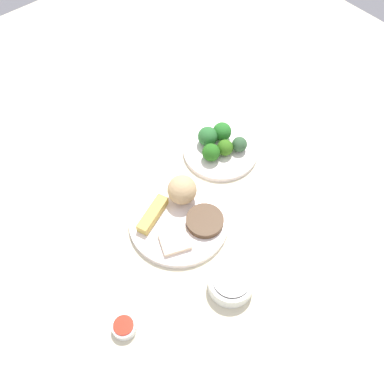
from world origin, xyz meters
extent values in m
cube|color=beige|center=(0.00, 0.00, 0.01)|extent=(2.20, 2.20, 0.02)
cylinder|color=white|center=(0.01, -0.01, 0.03)|extent=(0.25, 0.25, 0.02)
sphere|color=tan|center=(0.05, -0.06, 0.07)|extent=(0.07, 0.07, 0.07)
cube|color=gold|center=(0.05, 0.03, 0.05)|extent=(0.07, 0.11, 0.03)
cube|color=beige|center=(-0.04, 0.04, 0.04)|extent=(0.08, 0.09, 0.01)
cylinder|color=#4D3420|center=(-0.04, -0.05, 0.04)|extent=(0.09, 0.09, 0.02)
cylinder|color=white|center=(0.11, -0.24, 0.03)|extent=(0.21, 0.21, 0.01)
sphere|color=#25681B|center=(0.10, -0.20, 0.06)|extent=(0.05, 0.05, 0.05)
sphere|color=#376F19|center=(0.09, -0.24, 0.06)|extent=(0.04, 0.04, 0.04)
sphere|color=#277326|center=(0.14, -0.27, 0.06)|extent=(0.05, 0.05, 0.05)
sphere|color=#2C6E31|center=(0.15, -0.23, 0.06)|extent=(0.05, 0.05, 0.05)
sphere|color=#345A36|center=(0.07, -0.28, 0.06)|extent=(0.04, 0.04, 0.04)
cylinder|color=white|center=(-0.20, 0.01, 0.04)|extent=(0.10, 0.10, 0.04)
cylinder|color=black|center=(-0.20, 0.01, 0.06)|extent=(0.09, 0.09, 0.00)
cylinder|color=white|center=(-0.12, 0.25, 0.03)|extent=(0.05, 0.05, 0.02)
cylinder|color=red|center=(-0.12, 0.25, 0.04)|extent=(0.04, 0.04, 0.00)
camera|label=1|loc=(-0.44, 0.32, 0.97)|focal=40.67mm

